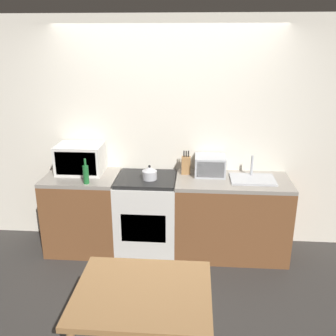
# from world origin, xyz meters

# --- Properties ---
(ground_plane) EXTENTS (16.00, 16.00, 0.00)m
(ground_plane) POSITION_xyz_m (0.00, 0.00, 0.00)
(ground_plane) COLOR #33302D
(wall_back) EXTENTS (10.00, 0.06, 2.60)m
(wall_back) POSITION_xyz_m (0.00, 0.95, 1.30)
(wall_back) COLOR silver
(wall_back) RESTS_ON ground_plane
(counter_left_run) EXTENTS (0.81, 0.62, 0.90)m
(counter_left_run) POSITION_xyz_m (-0.95, 0.61, 0.45)
(counter_left_run) COLOR brown
(counter_left_run) RESTS_ON ground_plane
(counter_right_run) EXTENTS (1.24, 0.62, 0.90)m
(counter_right_run) POSITION_xyz_m (0.74, 0.61, 0.45)
(counter_right_run) COLOR brown
(counter_right_run) RESTS_ON ground_plane
(stove_range) EXTENTS (0.67, 0.62, 0.90)m
(stove_range) POSITION_xyz_m (-0.22, 0.60, 0.45)
(stove_range) COLOR silver
(stove_range) RESTS_ON ground_plane
(kettle) EXTENTS (0.16, 0.16, 0.16)m
(kettle) POSITION_xyz_m (-0.17, 0.56, 0.97)
(kettle) COLOR #B7B7BC
(kettle) RESTS_ON stove_range
(microwave) EXTENTS (0.51, 0.37, 0.33)m
(microwave) POSITION_xyz_m (-0.98, 0.71, 1.06)
(microwave) COLOR silver
(microwave) RESTS_ON counter_left_run
(bottle) EXTENTS (0.06, 0.06, 0.27)m
(bottle) POSITION_xyz_m (-0.82, 0.38, 1.00)
(bottle) COLOR #1E662D
(bottle) RESTS_ON counter_left_run
(knife_block) EXTENTS (0.10, 0.08, 0.27)m
(knife_block) POSITION_xyz_m (0.22, 0.76, 1.00)
(knife_block) COLOR #9E7042
(knife_block) RESTS_ON counter_right_run
(toaster_oven) EXTENTS (0.34, 0.30, 0.22)m
(toaster_oven) POSITION_xyz_m (0.49, 0.74, 1.01)
(toaster_oven) COLOR #ADAFB5
(toaster_oven) RESTS_ON counter_right_run
(sink_basin) EXTENTS (0.48, 0.34, 0.24)m
(sink_basin) POSITION_xyz_m (0.94, 0.61, 0.92)
(sink_basin) COLOR #ADAFB5
(sink_basin) RESTS_ON counter_right_run
(dining_table) EXTENTS (0.92, 0.76, 0.75)m
(dining_table) POSITION_xyz_m (-0.01, -1.15, 0.66)
(dining_table) COLOR #9E7042
(dining_table) RESTS_ON ground_plane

